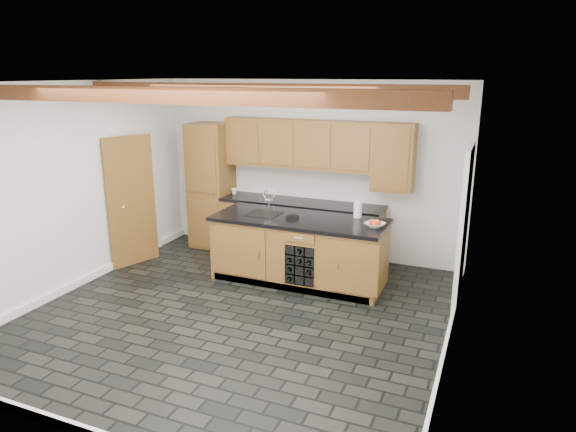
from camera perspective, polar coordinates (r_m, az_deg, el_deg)
name	(u,v)px	position (r m, az deg, el deg)	size (l,w,h in m)	color
ground	(239,313)	(6.54, -5.50, -10.72)	(5.00, 5.00, 0.00)	black
room_shell	(249,185)	(6.52, -4.32, 3.46)	(5.01, 5.00, 5.00)	white
back_cabinetry	(282,196)	(8.27, -0.72, 2.23)	(3.65, 0.62, 2.20)	brown
island	(299,250)	(7.32, 1.26, -3.77)	(2.48, 0.96, 0.93)	brown
faucet	(265,211)	(7.42, -2.58, 0.54)	(0.45, 0.40, 0.34)	black
kitchen_scale	(292,216)	(7.18, 0.47, -0.04)	(0.20, 0.14, 0.05)	black
fruit_bowl	(375,225)	(6.85, 9.62, -0.99)	(0.26, 0.26, 0.06)	beige
fruit_cluster	(375,222)	(6.84, 9.63, -0.72)	(0.16, 0.17, 0.07)	red
paper_towel	(358,209)	(7.26, 7.77, 0.75)	(0.11, 0.11, 0.24)	white
mug	(234,191)	(8.67, -5.99, 2.75)	(0.10, 0.10, 0.09)	white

